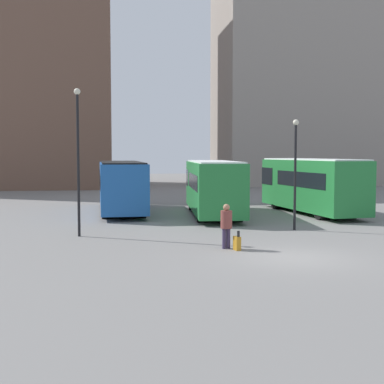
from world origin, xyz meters
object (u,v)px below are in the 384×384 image
at_px(lamp_post_0, 78,151).
at_px(lamp_post_1, 295,165).
at_px(bus_1, 213,186).
at_px(suitcase, 237,243).
at_px(bus_2, 311,184).
at_px(traveler, 226,222).
at_px(bus_0, 121,185).

xyz_separation_m(lamp_post_0, lamp_post_1, (10.01, 0.56, -0.63)).
bearing_deg(lamp_post_1, bus_1, 112.60).
bearing_deg(suitcase, bus_2, -42.67).
relative_size(bus_2, traveler, 5.85).
bearing_deg(traveler, lamp_post_0, 45.33).
height_order(bus_1, suitcase, bus_1).
bearing_deg(lamp_post_1, traveler, -133.69).
height_order(bus_0, bus_2, bus_2).
height_order(bus_2, lamp_post_1, lamp_post_1).
relative_size(bus_1, bus_2, 1.01).
bearing_deg(bus_0, traveler, -166.10).
bearing_deg(bus_1, lamp_post_1, -153.34).
bearing_deg(bus_0, bus_2, -103.34).
distance_m(bus_2, lamp_post_1, 7.66).
bearing_deg(bus_2, traveler, 139.66).
relative_size(bus_1, lamp_post_0, 1.57).
height_order(suitcase, lamp_post_0, lamp_post_0).
xyz_separation_m(suitcase, lamp_post_0, (-6.08, 4.29, 3.47)).
relative_size(bus_2, lamp_post_0, 1.56).
height_order(traveler, suitcase, traveler).
bearing_deg(bus_2, bus_1, 85.80).
xyz_separation_m(bus_2, traveler, (-7.61, -11.21, -0.78)).
relative_size(bus_0, suitcase, 13.74).
height_order(bus_0, suitcase, bus_0).
bearing_deg(bus_2, lamp_post_0, 112.52).
height_order(bus_2, lamp_post_0, lamp_post_0).
relative_size(bus_0, traveler, 6.03).
relative_size(bus_2, suitcase, 13.33).
height_order(bus_1, lamp_post_1, lamp_post_1).
height_order(bus_0, bus_1, bus_1).
relative_size(bus_0, lamp_post_1, 1.98).
height_order(bus_1, traveler, bus_1).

